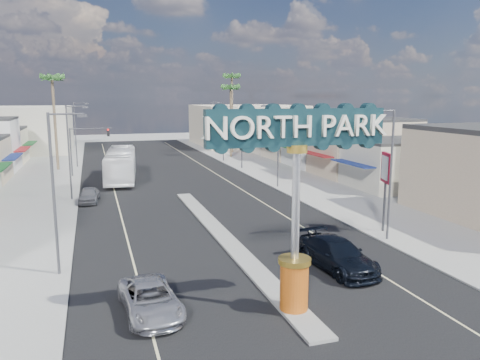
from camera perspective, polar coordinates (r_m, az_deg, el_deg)
ground at (r=48.28m, az=-7.14°, el=-1.64°), size 160.00×160.00×0.00m
road at (r=48.28m, az=-7.14°, el=-1.63°), size 20.00×120.00×0.01m
median_island at (r=33.13m, az=-2.01°, el=-6.94°), size 1.30×30.00×0.16m
sidewalk_left at (r=47.84m, az=-23.87°, el=-2.48°), size 8.00×120.00×0.12m
sidewalk_right at (r=52.57m, az=8.03°, el=-0.63°), size 8.00×120.00×0.12m
storefront_row_right at (r=68.14m, az=10.98°, el=4.25°), size 12.00×42.00×6.00m
backdrop_far_left at (r=92.68m, az=-26.10°, el=5.55°), size 20.00×20.00×8.00m
backdrop_far_right at (r=96.63m, az=0.81°, el=6.73°), size 20.00×20.00×8.00m
gateway_sign at (r=20.71m, az=6.89°, el=-0.75°), size 8.20×1.50×9.15m
traffic_signal_left at (r=60.76m, az=-18.27°, el=4.43°), size 5.09×0.45×6.00m
traffic_signal_right at (r=63.27m, az=-1.34°, el=5.15°), size 5.09×0.45×6.00m
streetlight_l_near at (r=27.00m, az=-21.48°, el=-0.69°), size 2.03×0.22×9.00m
streetlight_l_mid at (r=46.79m, az=-19.96°, el=3.73°), size 2.03×0.22×9.00m
streetlight_l_far at (r=68.70m, az=-19.30°, el=5.64°), size 2.03×0.22×9.00m
streetlight_r_near at (r=32.91m, az=17.70°, el=1.38°), size 2.03×0.22×9.00m
streetlight_r_mid at (r=50.43m, az=4.50°, el=4.74°), size 2.03×0.22×9.00m
streetlight_r_far at (r=71.23m, az=-2.20°, el=6.34°), size 2.03×0.22×9.00m
palm_left_far at (r=66.68m, az=-21.92°, el=10.90°), size 2.60×2.60×13.10m
palm_right_mid at (r=75.63m, az=-1.14°, el=10.77°), size 2.60×2.60×12.10m
palm_right_far at (r=81.98m, az=-0.99°, el=11.97°), size 2.60×2.60×14.10m
suv_left at (r=22.37m, az=-10.87°, el=-14.06°), size 2.78×5.31×1.43m
suv_right at (r=27.72m, az=11.75°, el=-8.88°), size 3.02×6.26×1.76m
car_parked_left at (r=46.00m, az=-17.92°, el=-1.75°), size 2.09×4.33×1.42m
city_bus at (r=56.91m, az=-14.33°, el=1.83°), size 4.51×13.72×3.75m
bank_pylon_sign at (r=35.01m, az=17.38°, el=0.90°), size 0.74×1.78×5.75m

